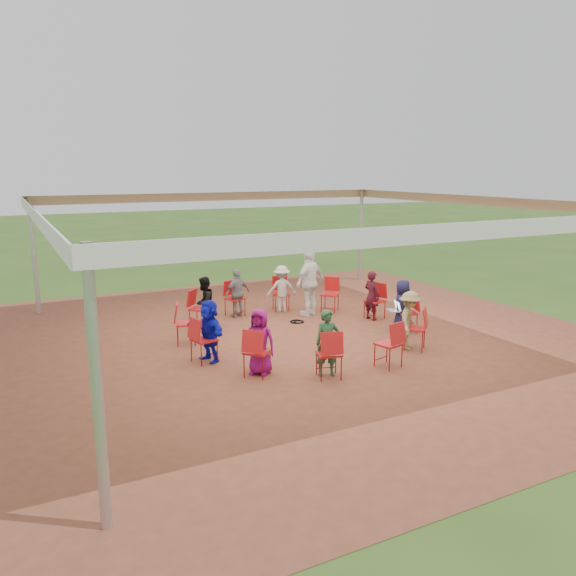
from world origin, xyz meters
name	(u,v)px	position (x,y,z in m)	size (l,w,h in m)	color
ground	(300,338)	(0.00, 0.00, 0.00)	(80.00, 80.00, 0.00)	#2F5019
dirt_patch	(300,337)	(0.00, 0.00, 0.01)	(13.00, 13.00, 0.00)	brown
tent	(301,231)	(0.00, 0.00, 2.37)	(10.33, 10.33, 3.00)	#B2B2B7
chair_0	(407,313)	(2.38, -0.71, 0.45)	(0.42, 0.44, 0.90)	red
chair_1	(375,301)	(2.42, 0.57, 0.45)	(0.42, 0.44, 0.90)	red
chair_2	(330,295)	(1.81, 1.71, 0.45)	(0.42, 0.44, 0.90)	red
chair_3	(281,294)	(0.71, 2.38, 0.45)	(0.42, 0.44, 0.90)	red
chair_4	(235,299)	(-0.57, 2.42, 0.45)	(0.42, 0.44, 0.90)	red
chair_5	(200,309)	(-1.71, 1.81, 0.45)	(0.42, 0.44, 0.90)	red
chair_6	(186,324)	(-2.38, 0.71, 0.45)	(0.42, 0.44, 0.90)	red
chair_7	(204,340)	(-2.42, -0.57, 0.45)	(0.42, 0.44, 0.90)	red
chair_8	(257,352)	(-1.81, -1.71, 0.45)	(0.42, 0.44, 0.90)	red
chair_9	(329,354)	(-0.71, -2.38, 0.45)	(0.42, 0.44, 0.90)	red
chair_10	(389,344)	(0.57, -2.42, 0.45)	(0.42, 0.44, 0.90)	red
chair_11	(415,329)	(1.71, -1.81, 0.45)	(0.42, 0.44, 0.90)	red
person_seated_0	(402,306)	(2.27, -0.68, 0.61)	(0.59, 0.33, 1.22)	#17173D
person_seated_1	(372,295)	(2.30, 0.55, 0.61)	(0.44, 0.29, 1.22)	#390D17
person_seated_2	(282,289)	(0.68, 2.27, 0.61)	(0.79, 0.39, 1.22)	#BAB5A7
person_seated_3	(238,293)	(-0.55, 2.30, 0.61)	(0.71, 0.36, 1.22)	gray
person_seated_4	(204,303)	(-1.62, 1.72, 0.61)	(0.59, 0.34, 1.22)	black
person_seated_5	(209,331)	(-2.30, -0.55, 0.61)	(1.13, 0.42, 1.22)	#0C14B2
person_seated_6	(260,341)	(-1.72, -1.62, 0.61)	(0.59, 0.33, 1.22)	#810D62
person_seated_7	(327,343)	(-0.68, -2.27, 0.61)	(0.44, 0.29, 1.22)	#234C2A
person_seated_8	(409,320)	(1.62, -1.72, 0.61)	(0.79, 0.39, 1.22)	#8B8151
standing_person	(310,282)	(1.15, 1.62, 0.86)	(1.00, 0.51, 1.71)	white
cable_coil	(298,322)	(0.54, 1.13, 0.02)	(0.36, 0.36, 0.03)	black
laptop	(395,308)	(2.11, -0.63, 0.58)	(0.35, 0.40, 0.23)	#B7B7BC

